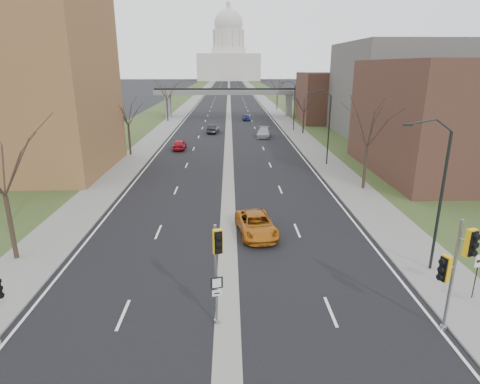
{
  "coord_description": "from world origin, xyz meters",
  "views": [
    {
      "loc": [
        0.17,
        -14.64,
        11.41
      ],
      "look_at": [
        0.78,
        8.85,
        3.97
      ],
      "focal_mm": 30.0,
      "sensor_mm": 36.0,
      "label": 1
    }
  ],
  "objects_px": {
    "signal_pole_right": "(456,263)",
    "speed_limit_sign": "(477,268)",
    "car_left_near": "(180,144)",
    "car_right_far": "(246,117)",
    "signal_pole_median": "(217,259)",
    "car_left_far": "(213,129)",
    "car_right_near": "(256,224)",
    "car_right_mid": "(264,132)"
  },
  "relations": [
    {
      "from": "car_right_mid",
      "to": "car_left_far",
      "type": "bearing_deg",
      "value": 159.85
    },
    {
      "from": "car_right_near",
      "to": "car_right_far",
      "type": "relative_size",
      "value": 1.35
    },
    {
      "from": "signal_pole_median",
      "to": "car_left_far",
      "type": "relative_size",
      "value": 1.09
    },
    {
      "from": "car_right_far",
      "to": "car_right_mid",
      "type": "bearing_deg",
      "value": -87.05
    },
    {
      "from": "car_left_near",
      "to": "car_right_far",
      "type": "relative_size",
      "value": 1.08
    },
    {
      "from": "signal_pole_right",
      "to": "car_right_far",
      "type": "distance_m",
      "value": 73.1
    },
    {
      "from": "car_left_far",
      "to": "car_left_near",
      "type": "bearing_deg",
      "value": 81.2
    },
    {
      "from": "car_right_far",
      "to": "signal_pole_median",
      "type": "bearing_deg",
      "value": -95.76
    },
    {
      "from": "car_right_mid",
      "to": "car_right_far",
      "type": "height_order",
      "value": "car_right_mid"
    },
    {
      "from": "signal_pole_right",
      "to": "signal_pole_median",
      "type": "bearing_deg",
      "value": 155.39
    },
    {
      "from": "signal_pole_right",
      "to": "speed_limit_sign",
      "type": "relative_size",
      "value": 2.22
    },
    {
      "from": "car_left_near",
      "to": "car_right_near",
      "type": "height_order",
      "value": "car_right_near"
    },
    {
      "from": "car_right_mid",
      "to": "car_right_far",
      "type": "xyz_separation_m",
      "value": [
        -1.98,
        21.32,
        -0.09
      ]
    },
    {
      "from": "car_left_near",
      "to": "car_right_far",
      "type": "bearing_deg",
      "value": -109.57
    },
    {
      "from": "car_right_far",
      "to": "car_right_near",
      "type": "bearing_deg",
      "value": -94.09
    },
    {
      "from": "signal_pole_median",
      "to": "car_right_mid",
      "type": "relative_size",
      "value": 0.94
    },
    {
      "from": "signal_pole_median",
      "to": "car_left_far",
      "type": "xyz_separation_m",
      "value": [
        -2.3,
        55.16,
        -2.68
      ]
    },
    {
      "from": "car_left_near",
      "to": "signal_pole_median",
      "type": "bearing_deg",
      "value": 98.48
    },
    {
      "from": "speed_limit_sign",
      "to": "car_left_near",
      "type": "height_order",
      "value": "speed_limit_sign"
    },
    {
      "from": "signal_pole_right",
      "to": "car_right_near",
      "type": "xyz_separation_m",
      "value": [
        -7.64,
        11.22,
        -2.76
      ]
    },
    {
      "from": "car_left_near",
      "to": "car_left_far",
      "type": "relative_size",
      "value": 0.94
    },
    {
      "from": "car_left_near",
      "to": "car_right_mid",
      "type": "bearing_deg",
      "value": -142.33
    },
    {
      "from": "car_right_near",
      "to": "car_right_mid",
      "type": "bearing_deg",
      "value": 76.89
    },
    {
      "from": "car_left_far",
      "to": "signal_pole_right",
      "type": "bearing_deg",
      "value": 109.91
    },
    {
      "from": "speed_limit_sign",
      "to": "car_right_mid",
      "type": "distance_m",
      "value": 49.34
    },
    {
      "from": "car_left_near",
      "to": "car_right_far",
      "type": "height_order",
      "value": "car_left_near"
    },
    {
      "from": "signal_pole_right",
      "to": "car_right_far",
      "type": "height_order",
      "value": "signal_pole_right"
    },
    {
      "from": "car_left_far",
      "to": "car_right_mid",
      "type": "bearing_deg",
      "value": 160.25
    },
    {
      "from": "speed_limit_sign",
      "to": "car_right_mid",
      "type": "height_order",
      "value": "speed_limit_sign"
    },
    {
      "from": "signal_pole_median",
      "to": "car_right_far",
      "type": "relative_size",
      "value": 1.26
    },
    {
      "from": "car_left_near",
      "to": "car_right_mid",
      "type": "relative_size",
      "value": 0.81
    },
    {
      "from": "car_left_far",
      "to": "speed_limit_sign",
      "type": "bearing_deg",
      "value": 113.33
    },
    {
      "from": "car_left_far",
      "to": "car_right_far",
      "type": "relative_size",
      "value": 1.16
    },
    {
      "from": "car_right_near",
      "to": "car_left_far",
      "type": "bearing_deg",
      "value": 88.37
    },
    {
      "from": "car_right_near",
      "to": "car_right_mid",
      "type": "xyz_separation_m",
      "value": [
        3.84,
        40.28,
        0.03
      ]
    },
    {
      "from": "signal_pole_right",
      "to": "car_right_mid",
      "type": "xyz_separation_m",
      "value": [
        -3.8,
        51.5,
        -2.74
      ]
    },
    {
      "from": "signal_pole_median",
      "to": "speed_limit_sign",
      "type": "bearing_deg",
      "value": -6.5
    },
    {
      "from": "signal_pole_right",
      "to": "car_right_near",
      "type": "relative_size",
      "value": 1.01
    },
    {
      "from": "speed_limit_sign",
      "to": "car_left_far",
      "type": "height_order",
      "value": "speed_limit_sign"
    },
    {
      "from": "speed_limit_sign",
      "to": "car_left_near",
      "type": "distance_m",
      "value": 43.39
    },
    {
      "from": "car_right_mid",
      "to": "car_right_far",
      "type": "relative_size",
      "value": 1.34
    },
    {
      "from": "signal_pole_median",
      "to": "speed_limit_sign",
      "type": "distance_m",
      "value": 13.11
    }
  ]
}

